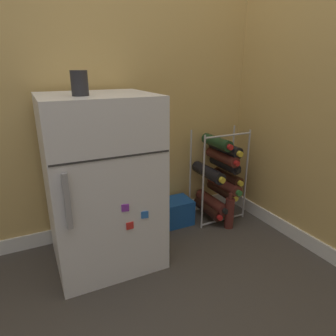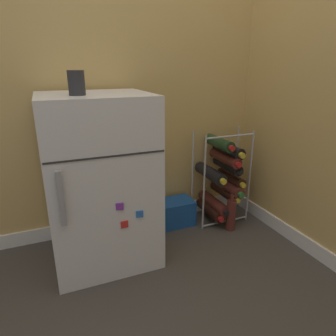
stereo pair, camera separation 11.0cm
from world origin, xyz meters
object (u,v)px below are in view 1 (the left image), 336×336
Objects in this scene: mini_fridge at (102,182)px; wine_rack at (219,176)px; loose_bottle_floor at (229,213)px; soda_box at (172,212)px; fridge_top_cup at (80,83)px.

mini_fridge is 0.86m from wine_rack.
loose_bottle_floor is (-0.01, -0.15, -0.21)m from wine_rack.
loose_bottle_floor is at bearing -33.36° from soda_box.
mini_fridge is at bearing -161.14° from soda_box.
wine_rack is 2.40× the size of soda_box.
fridge_top_cup is 0.44× the size of loose_bottle_floor.
loose_bottle_floor is at bearing 2.23° from fridge_top_cup.
wine_rack is 5.90× the size of fridge_top_cup.
mini_fridge is 3.42× the size of soda_box.
wine_rack is at bearing 7.65° from mini_fridge.
mini_fridge is 8.40× the size of fridge_top_cup.
fridge_top_cup is 1.26m from loose_bottle_floor.
fridge_top_cup reaches higher than loose_bottle_floor.
soda_box is at bearing 146.64° from loose_bottle_floor.
wine_rack reaches higher than loose_bottle_floor.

